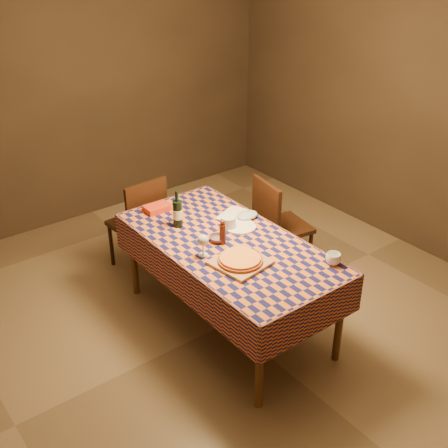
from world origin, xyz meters
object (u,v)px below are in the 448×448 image
object	(u,v)px
bowl	(218,239)
chair_far	(141,220)
wine_bottle	(178,213)
pizza	(240,259)
white_plate	(240,226)
dining_table	(228,250)
chair_right	(276,222)
cutting_board	(240,263)

from	to	relation	value
bowl	chair_far	bearing A→B (deg)	93.89
wine_bottle	pizza	bearing A→B (deg)	-86.75
pizza	white_plate	bearing A→B (deg)	51.17
dining_table	chair_right	xyz separation A→B (m)	(0.82, 0.35, -0.17)
dining_table	bowl	bearing A→B (deg)	137.05
white_plate	pizza	bearing A→B (deg)	-128.83
cutting_board	bowl	bearing A→B (deg)	79.39
cutting_board	chair_far	world-z (taller)	chair_far
wine_bottle	chair_far	size ratio (longest dim) A/B	0.33
pizza	chair_far	distance (m)	1.44
wine_bottle	chair_far	distance (m)	0.77
dining_table	pizza	bearing A→B (deg)	-112.40
cutting_board	chair_far	distance (m)	1.44
white_plate	chair_far	size ratio (longest dim) A/B	0.27
wine_bottle	chair_right	distance (m)	1.05
cutting_board	pizza	world-z (taller)	pizza
dining_table	pizza	size ratio (longest dim) A/B	5.09
chair_far	chair_right	bearing A→B (deg)	-39.04
white_plate	chair_far	xyz separation A→B (m)	(-0.34, 1.00, -0.25)
chair_far	chair_right	xyz separation A→B (m)	(0.95, -0.77, 0.00)
cutting_board	bowl	world-z (taller)	bowl
pizza	white_plate	world-z (taller)	pizza
pizza	dining_table	bearing A→B (deg)	67.60
pizza	chair_right	world-z (taller)	chair_right
bowl	wine_bottle	world-z (taller)	wine_bottle
bowl	chair_right	size ratio (longest dim) A/B	0.14
cutting_board	wine_bottle	world-z (taller)	wine_bottle
pizza	bowl	bearing A→B (deg)	79.39
bowl	chair_far	size ratio (longest dim) A/B	0.14
bowl	dining_table	bearing A→B (deg)	-42.95
dining_table	chair_right	distance (m)	0.91
pizza	bowl	distance (m)	0.36
chair_right	chair_far	bearing A→B (deg)	140.96
cutting_board	white_plate	distance (m)	0.53
cutting_board	bowl	size ratio (longest dim) A/B	2.70
dining_table	bowl	distance (m)	0.12
wine_bottle	white_plate	xyz separation A→B (m)	(0.38, -0.32, -0.11)
dining_table	pizza	distance (m)	0.34
pizza	wine_bottle	xyz separation A→B (m)	(-0.04, 0.73, 0.08)
dining_table	bowl	world-z (taller)	bowl
pizza	chair_right	size ratio (longest dim) A/B	0.39
chair_far	white_plate	bearing A→B (deg)	-71.08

